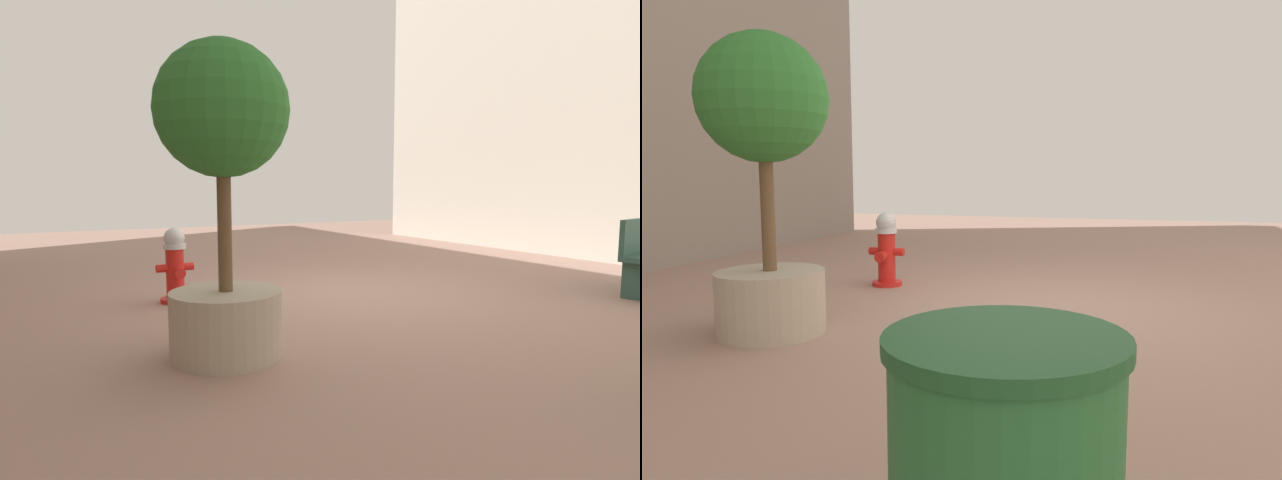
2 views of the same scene
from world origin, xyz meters
TOP-DOWN VIEW (x-y plane):
  - ground_plane at (0.00, 0.00)m, footprint 23.40×23.40m
  - fire_hydrant at (1.97, -0.54)m, footprint 0.43×0.41m
  - planter_tree at (2.04, 1.57)m, footprint 1.03×1.03m

SIDE VIEW (x-z plane):
  - ground_plane at x=0.00m, z-range 0.00..0.00m
  - fire_hydrant at x=1.97m, z-range 0.00..0.87m
  - planter_tree at x=2.04m, z-range 0.25..2.69m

